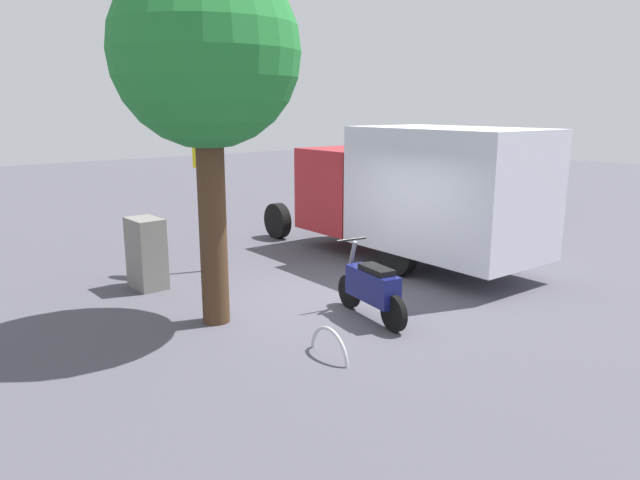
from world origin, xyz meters
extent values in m
plane|color=#4A4852|center=(0.00, 0.00, 0.00)|extent=(60.00, 60.00, 0.00)
cylinder|color=black|center=(0.40, -4.02, 0.45)|extent=(0.91, 0.28, 0.90)
cylinder|color=black|center=(0.46, -2.12, 0.45)|extent=(0.91, 0.28, 0.90)
cylinder|color=black|center=(4.71, -4.17, 0.45)|extent=(0.91, 0.28, 0.90)
cylinder|color=black|center=(4.77, -2.27, 0.45)|extent=(0.91, 0.28, 0.90)
cube|color=silver|center=(0.03, -3.06, 1.68)|extent=(3.89, 2.33, 2.45)
cube|color=#AC2127|center=(2.94, -3.16, 1.40)|extent=(1.87, 2.16, 1.90)
cube|color=black|center=(2.94, -3.16, 2.00)|extent=(1.88, 2.00, 0.60)
cylinder|color=black|center=(-0.39, -0.05, 0.28)|extent=(0.57, 0.20, 0.56)
cylinder|color=black|center=(-1.62, 0.17, 0.28)|extent=(0.57, 0.20, 0.56)
cube|color=navy|center=(-1.06, 0.07, 0.56)|extent=(1.14, 0.51, 0.48)
cube|color=black|center=(-1.16, 0.09, 0.83)|extent=(0.68, 0.39, 0.12)
cylinder|color=slate|center=(-0.44, -0.04, 0.83)|extent=(0.29, 0.12, 0.69)
cylinder|color=black|center=(-0.44, -0.04, 1.18)|extent=(0.14, 0.55, 0.04)
cylinder|color=#9E9EA3|center=(3.13, 0.64, 1.58)|extent=(0.08, 0.08, 3.17)
cylinder|color=red|center=(3.13, 0.66, 2.98)|extent=(0.71, 0.32, 0.76)
cube|color=yellow|center=(3.13, 0.66, 2.34)|extent=(0.33, 0.33, 0.44)
cylinder|color=#47301E|center=(0.44, 2.01, 1.55)|extent=(0.42, 0.42, 3.10)
sphere|color=#227731|center=(0.44, 2.01, 4.06)|extent=(2.75, 2.75, 2.75)
cube|color=slate|center=(2.82, 2.09, 0.66)|extent=(0.76, 0.52, 1.31)
torus|color=#B7B7BC|center=(-1.73, 1.53, 0.00)|extent=(0.85, 0.13, 0.85)
camera|label=1|loc=(-7.39, 6.37, 3.30)|focal=33.25mm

